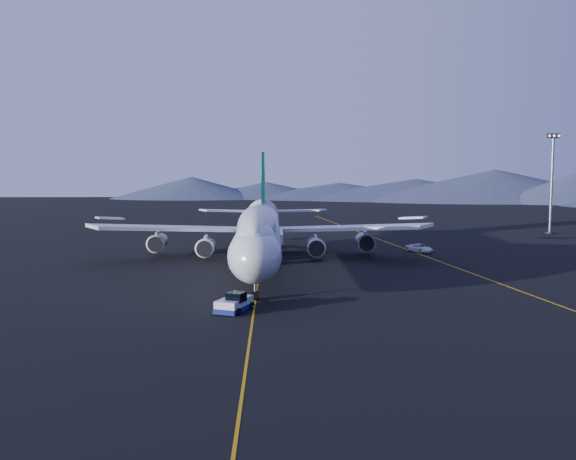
{
  "coord_description": "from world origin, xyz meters",
  "views": [
    {
      "loc": [
        2.3,
        -103.35,
        16.07
      ],
      "look_at": [
        4.56,
        -0.24,
        6.0
      ],
      "focal_mm": 40.0,
      "sensor_mm": 36.0,
      "label": 1
    }
  ],
  "objects_px": {
    "pushback_tug": "(234,305)",
    "service_van": "(420,248)",
    "boeing_747": "(260,231)",
    "floodlight_mast": "(552,183)"
  },
  "relations": [
    {
      "from": "pushback_tug",
      "to": "service_van",
      "type": "height_order",
      "value": "pushback_tug"
    },
    {
      "from": "boeing_747",
      "to": "service_van",
      "type": "height_order",
      "value": "boeing_747"
    },
    {
      "from": "service_van",
      "to": "pushback_tug",
      "type": "bearing_deg",
      "value": -153.21
    },
    {
      "from": "pushback_tug",
      "to": "service_van",
      "type": "bearing_deg",
      "value": 79.66
    },
    {
      "from": "boeing_747",
      "to": "floodlight_mast",
      "type": "bearing_deg",
      "value": 36.15
    },
    {
      "from": "boeing_747",
      "to": "service_van",
      "type": "distance_m",
      "value": 34.88
    },
    {
      "from": "boeing_747",
      "to": "pushback_tug",
      "type": "height_order",
      "value": "boeing_747"
    },
    {
      "from": "pushback_tug",
      "to": "floodlight_mast",
      "type": "bearing_deg",
      "value": 71.9
    },
    {
      "from": "boeing_747",
      "to": "pushback_tug",
      "type": "xyz_separation_m",
      "value": [
        -2.19,
        -32.61,
        -5.09
      ]
    },
    {
      "from": "boeing_747",
      "to": "floodlight_mast",
      "type": "xyz_separation_m",
      "value": [
        69.68,
        50.91,
        6.46
      ]
    }
  ]
}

